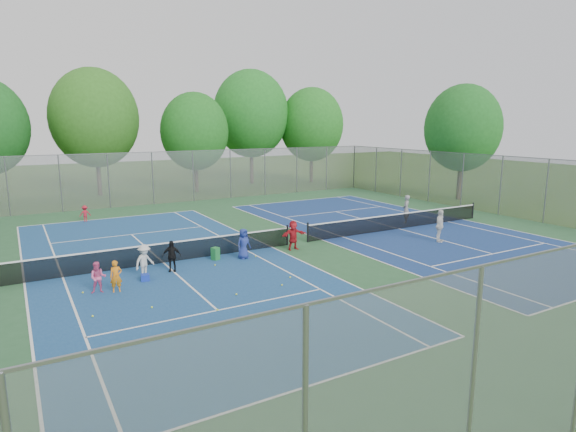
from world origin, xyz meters
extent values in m
plane|color=#2F5219|center=(0.00, 0.00, 0.00)|extent=(120.00, 120.00, 0.00)
cube|color=#295832|center=(0.00, 0.00, 0.01)|extent=(32.00, 32.00, 0.01)
cube|color=navy|center=(-7.00, 0.00, 0.02)|extent=(10.97, 23.77, 0.01)
cube|color=navy|center=(7.00, 0.00, 0.02)|extent=(10.97, 23.77, 0.01)
cube|color=black|center=(-7.00, 0.00, 0.46)|extent=(12.87, 0.10, 0.91)
cube|color=black|center=(7.00, 0.00, 0.46)|extent=(12.87, 0.10, 0.91)
cube|color=gray|center=(0.00, 16.00, 2.00)|extent=(32.00, 0.10, 4.00)
cube|color=gray|center=(16.00, 0.00, 2.00)|extent=(0.10, 32.00, 4.00)
cylinder|color=#443326|center=(-6.00, 23.00, 1.93)|extent=(0.36, 0.36, 3.85)
ellipsoid|color=#2C631C|center=(-6.00, 23.00, 6.55)|extent=(7.20, 7.20, 8.28)
cylinder|color=#443326|center=(2.00, 21.00, 1.57)|extent=(0.36, 0.36, 3.15)
ellipsoid|color=#1E641D|center=(2.00, 21.00, 5.40)|extent=(6.00, 6.00, 6.90)
cylinder|color=#443326|center=(9.00, 24.00, 2.10)|extent=(0.36, 0.36, 4.20)
ellipsoid|color=#1F6B20|center=(9.00, 24.00, 7.05)|extent=(7.60, 7.60, 8.74)
cylinder|color=#443326|center=(15.00, 22.00, 1.75)|extent=(0.36, 0.36, 3.50)
ellipsoid|color=#216B1F|center=(15.00, 22.00, 5.97)|extent=(6.60, 6.60, 7.59)
cylinder|color=#443326|center=(19.00, 6.00, 1.75)|extent=(0.36, 0.36, 3.50)
ellipsoid|color=#1A5C1D|center=(19.00, 6.00, 5.75)|extent=(6.00, 6.00, 6.90)
cube|color=#1732AF|center=(-8.32, -2.06, 0.14)|extent=(0.38, 0.38, 0.28)
cube|color=green|center=(-4.80, -0.69, 0.29)|extent=(0.40, 0.40, 0.59)
imported|color=orange|center=(-9.54, -2.82, 0.60)|extent=(0.47, 0.33, 1.20)
imported|color=#E55992|center=(-10.13, -2.60, 0.59)|extent=(0.67, 0.58, 1.19)
imported|color=silver|center=(-8.22, -1.69, 0.69)|extent=(1.03, 0.87, 1.39)
imported|color=black|center=(-7.03, -1.40, 0.67)|extent=(0.85, 0.61, 1.34)
imported|color=navy|center=(-3.59, -1.12, 0.71)|extent=(0.78, 0.60, 1.42)
imported|color=red|center=(-0.80, -0.90, 0.73)|extent=(1.36, 0.44, 1.47)
imported|color=#B31929|center=(-8.70, 11.60, 0.52)|extent=(0.70, 0.45, 1.04)
imported|color=gray|center=(8.56, 1.12, 0.88)|extent=(0.76, 0.74, 1.76)
imported|color=silver|center=(6.62, -3.40, 0.86)|extent=(1.08, 0.86, 1.72)
sphere|color=#ABC12C|center=(-10.08, -1.49, 0.03)|extent=(0.07, 0.07, 0.07)
sphere|color=#B7D431|center=(-7.02, -6.42, 0.03)|extent=(0.07, 0.07, 0.07)
sphere|color=yellow|center=(-3.94, -5.32, 0.03)|extent=(0.07, 0.07, 0.07)
sphere|color=#F1F438|center=(-3.19, -4.68, 0.03)|extent=(0.07, 0.07, 0.07)
sphere|color=#CBF037|center=(-8.85, -5.11, 0.03)|extent=(0.07, 0.07, 0.07)
sphere|color=#E0EF37|center=(-5.87, -5.39, 0.03)|extent=(0.07, 0.07, 0.07)
sphere|color=#CDDE33|center=(-9.37, -1.95, 0.03)|extent=(0.07, 0.07, 0.07)
sphere|color=yellow|center=(-3.03, -1.21, 0.03)|extent=(0.07, 0.07, 0.07)
sphere|color=yellow|center=(-5.18, -1.57, 0.03)|extent=(0.07, 0.07, 0.07)
sphere|color=yellow|center=(-10.67, -2.40, 0.03)|extent=(0.07, 0.07, 0.07)
sphere|color=#D9F037|center=(-10.69, -4.91, 0.03)|extent=(0.07, 0.07, 0.07)
camera|label=1|loc=(-12.55, -20.66, 6.17)|focal=30.00mm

